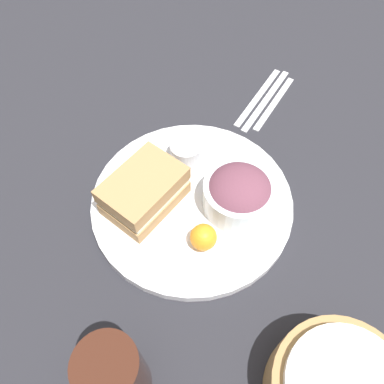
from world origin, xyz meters
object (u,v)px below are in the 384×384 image
object	(u,v)px
sandwich	(144,191)
fork	(258,96)
salad_bowl	(239,193)
knife	(266,100)
plate	(192,201)
drink_glass	(116,375)
spoon	(274,103)
dressing_cup	(186,151)

from	to	relation	value
sandwich	fork	distance (m)	0.34
salad_bowl	knife	xyz separation A→B (m)	(-0.20, -0.18, -0.05)
plate	fork	xyz separation A→B (m)	(-0.25, -0.15, -0.01)
knife	drink_glass	bearing A→B (deg)	-173.32
drink_glass	knife	size ratio (longest dim) A/B	0.69
plate	drink_glass	size ratio (longest dim) A/B	2.38
knife	plate	bearing A→B (deg)	180.00
drink_glass	fork	distance (m)	0.57
sandwich	salad_bowl	size ratio (longest dim) A/B	1.31
salad_bowl	knife	size ratio (longest dim) A/B	0.56
salad_bowl	spoon	bearing A→B (deg)	-141.91
plate	fork	size ratio (longest dim) A/B	1.72
plate	spoon	world-z (taller)	plate
salad_bowl	drink_glass	world-z (taller)	drink_glass
sandwich	fork	xyz separation A→B (m)	(-0.32, -0.12, -0.05)
fork	sandwich	bearing A→B (deg)	172.74
plate	sandwich	size ratio (longest dim) A/B	2.24
salad_bowl	spoon	size ratio (longest dim) A/B	0.65
plate	dressing_cup	xyz separation A→B (m)	(-0.04, -0.08, 0.02)
sandwich	dressing_cup	bearing A→B (deg)	-155.79
sandwich	knife	distance (m)	0.34
knife	spoon	size ratio (longest dim) A/B	1.17
dressing_cup	fork	world-z (taller)	dressing_cup
fork	spoon	bearing A→B (deg)	-90.00
plate	spoon	bearing A→B (deg)	-156.12
plate	sandwich	distance (m)	0.08
sandwich	knife	size ratio (longest dim) A/B	0.73
fork	spoon	world-z (taller)	same
sandwich	dressing_cup	world-z (taller)	sandwich
plate	sandwich	bearing A→B (deg)	-26.55
plate	fork	bearing A→B (deg)	-148.99
salad_bowl	drink_glass	bearing A→B (deg)	27.25
plate	knife	bearing A→B (deg)	-152.55
plate	knife	distance (m)	0.29
fork	spoon	distance (m)	0.04
salad_bowl	knife	world-z (taller)	salad_bowl
dressing_cup	drink_glass	xyz separation A→B (m)	(0.25, 0.26, 0.04)
dressing_cup	fork	distance (m)	0.23
dressing_cup	spoon	size ratio (longest dim) A/B	0.32
salad_bowl	fork	world-z (taller)	salad_bowl
sandwich	salad_bowl	distance (m)	0.15
salad_bowl	dressing_cup	size ratio (longest dim) A/B	2.04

